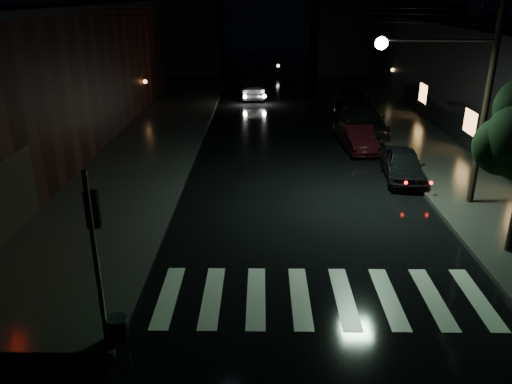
{
  "coord_description": "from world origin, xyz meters",
  "views": [
    {
      "loc": [
        1.32,
        -11.08,
        7.69
      ],
      "look_at": [
        1.16,
        4.24,
        1.6
      ],
      "focal_mm": 35.0,
      "sensor_mm": 36.0,
      "label": 1
    }
  ],
  "objects_px": {
    "parked_car_d": "(352,101)",
    "oncoming_car": "(251,88)",
    "parked_car_a": "(403,165)",
    "parked_car_b": "(358,138)",
    "parked_car_c": "(363,120)"
  },
  "relations": [
    {
      "from": "parked_car_a",
      "to": "parked_car_d",
      "type": "relative_size",
      "value": 0.73
    },
    {
      "from": "parked_car_d",
      "to": "oncoming_car",
      "type": "xyz_separation_m",
      "value": [
        -7.1,
        5.11,
        0.02
      ]
    },
    {
      "from": "parked_car_b",
      "to": "parked_car_c",
      "type": "height_order",
      "value": "parked_car_c"
    },
    {
      "from": "parked_car_a",
      "to": "parked_car_b",
      "type": "bearing_deg",
      "value": 111.07
    },
    {
      "from": "parked_car_a",
      "to": "parked_car_d",
      "type": "height_order",
      "value": "parked_car_d"
    },
    {
      "from": "parked_car_a",
      "to": "parked_car_c",
      "type": "relative_size",
      "value": 0.73
    },
    {
      "from": "parked_car_a",
      "to": "parked_car_b",
      "type": "relative_size",
      "value": 1.01
    },
    {
      "from": "parked_car_b",
      "to": "parked_car_d",
      "type": "xyz_separation_m",
      "value": [
        1.21,
        9.02,
        0.11
      ]
    },
    {
      "from": "parked_car_c",
      "to": "oncoming_car",
      "type": "relative_size",
      "value": 1.15
    },
    {
      "from": "parked_car_a",
      "to": "parked_car_c",
      "type": "xyz_separation_m",
      "value": [
        -0.28,
        7.9,
        0.11
      ]
    },
    {
      "from": "parked_car_c",
      "to": "parked_car_d",
      "type": "relative_size",
      "value": 0.99
    },
    {
      "from": "parked_car_b",
      "to": "oncoming_car",
      "type": "xyz_separation_m",
      "value": [
        -5.89,
        14.13,
        0.13
      ]
    },
    {
      "from": "parked_car_b",
      "to": "parked_car_a",
      "type": "bearing_deg",
      "value": -79.22
    },
    {
      "from": "parked_car_c",
      "to": "oncoming_car",
      "type": "height_order",
      "value": "parked_car_c"
    },
    {
      "from": "parked_car_c",
      "to": "parked_car_d",
      "type": "distance_m",
      "value": 5.62
    }
  ]
}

